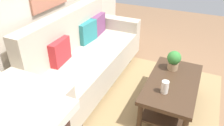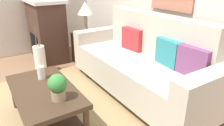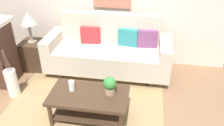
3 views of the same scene
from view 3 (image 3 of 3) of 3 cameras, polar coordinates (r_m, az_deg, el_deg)
The scene contains 14 objects.
area_rug at distance 3.67m, azimuth -6.66°, elevation -10.91°, with size 2.40×1.60×0.01m, color #A38456.
couch at distance 4.30m, azimuth -1.00°, elevation 2.97°, with size 2.26×0.84×1.08m.
throw_pillow_crimson at distance 4.37m, azimuth -5.34°, elevation 6.95°, with size 0.36×0.12×0.32m, color red.
throw_pillow_teal at distance 4.26m, azimuth 3.99°, elevation 6.34°, with size 0.36×0.12×0.32m, color teal.
throw_pillow_plum at distance 4.25m, azimuth 8.76°, elevation 5.97°, with size 0.36×0.12×0.32m, color #7A4270.
coffee_table at distance 3.31m, azimuth -5.71°, elevation -9.23°, with size 1.10×0.60×0.43m.
tabletop_vase at distance 3.30m, azimuth -9.95°, elevation -5.57°, with size 0.08×0.08×0.15m, color white.
potted_plant_tabletop at distance 3.16m, azimuth -0.57°, elevation -5.48°, with size 0.18×0.18×0.26m.
side_table at distance 4.73m, azimuth -18.56°, elevation 1.91°, with size 0.44×0.44×0.56m, color #422D1E.
table_lamp at distance 4.45m, azimuth -20.08°, elevation 9.98°, with size 0.28×0.28×0.57m.
floor_vase at distance 4.10m, azimuth -23.48°, elevation -4.58°, with size 0.19×0.19×0.48m, color white.
floor_vase_branch_a at distance 3.88m, azimuth -24.49°, elevation 0.46°, with size 0.01×0.01×0.36m, color brown.
floor_vase_branch_b at distance 3.91m, azimuth -24.74°, elevation 0.62°, with size 0.01×0.01×0.36m, color brown.
floor_vase_branch_c at distance 3.88m, azimuth -24.99°, elevation 0.37°, with size 0.01×0.01×0.36m, color brown.
Camera 3 is at (0.85, -2.12, 2.44)m, focal length 36.93 mm.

